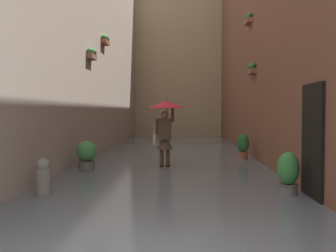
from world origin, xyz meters
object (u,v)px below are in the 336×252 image
(person_wading, at_px, (166,118))
(mooring_bollard, at_px, (43,178))
(potted_plant_far_left, at_px, (288,174))
(potted_plant_far_right, at_px, (87,155))
(potted_plant_near_left, at_px, (243,147))

(person_wading, bearing_deg, mooring_bollard, 60.03)
(potted_plant_far_left, relative_size, mooring_bollard, 1.17)
(potted_plant_far_left, height_order, potted_plant_far_right, potted_plant_far_left)
(potted_plant_far_left, xyz_separation_m, potted_plant_far_right, (4.67, -2.89, -0.00))
(potted_plant_far_right, distance_m, potted_plant_near_left, 5.32)
(potted_plant_far_right, relative_size, potted_plant_near_left, 0.96)
(potted_plant_near_left, bearing_deg, potted_plant_far_left, 90.25)
(person_wading, height_order, potted_plant_far_right, person_wading)
(potted_plant_far_right, bearing_deg, mooring_bollard, 88.56)
(potted_plant_far_left, xyz_separation_m, mooring_bollard, (4.75, 0.16, -0.09))
(person_wading, distance_m, potted_plant_far_left, 4.58)
(person_wading, xyz_separation_m, potted_plant_far_right, (2.13, 0.79, -1.01))
(person_wading, relative_size, potted_plant_far_right, 2.36)
(mooring_bollard, bearing_deg, person_wading, -119.97)
(potted_plant_near_left, bearing_deg, mooring_bollard, 50.02)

